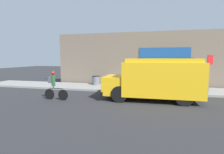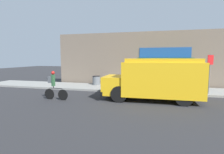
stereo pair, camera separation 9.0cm
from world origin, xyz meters
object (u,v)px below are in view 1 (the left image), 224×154
(school_bus, at_px, (156,79))
(stop_sign_post, at_px, (210,67))
(trash_bin, at_px, (96,80))
(cyclist, at_px, (54,86))

(school_bus, xyz_separation_m, stop_sign_post, (3.27, 2.05, 0.57))
(trash_bin, bearing_deg, stop_sign_post, -12.36)
(stop_sign_post, distance_m, trash_bin, 8.44)
(school_bus, bearing_deg, cyclist, -168.40)
(cyclist, xyz_separation_m, trash_bin, (0.75, 5.12, -0.30))
(school_bus, bearing_deg, stop_sign_post, 30.70)
(cyclist, relative_size, stop_sign_post, 0.66)
(school_bus, height_order, cyclist, school_bus)
(school_bus, xyz_separation_m, cyclist, (-5.62, -1.29, -0.42))
(cyclist, relative_size, trash_bin, 2.20)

